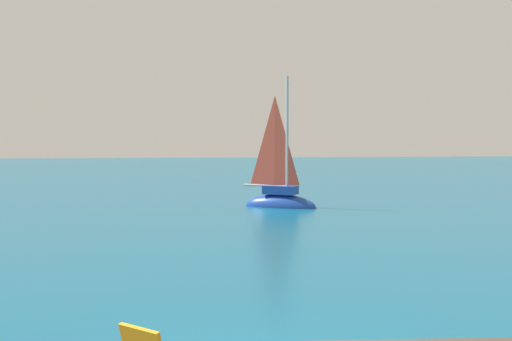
% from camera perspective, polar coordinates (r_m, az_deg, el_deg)
% --- Properties ---
extents(sailboat_near, '(3.35, 2.57, 6.15)m').
position_cam_1_polar(sailboat_near, '(29.65, 2.00, -2.39)').
color(sailboat_near, '#193D99').
rests_on(sailboat_near, ground).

